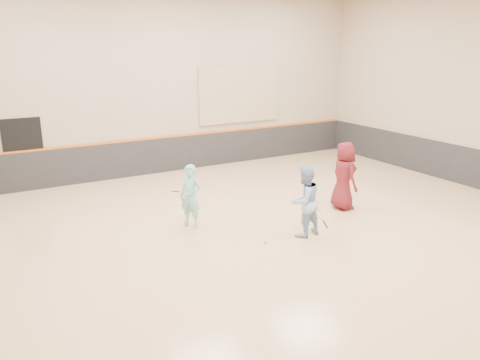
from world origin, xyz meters
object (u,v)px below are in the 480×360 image
instructor (304,201)px  young_man (344,176)px  spare_racket (165,190)px  girl (191,196)px

instructor → young_man: young_man is taller
instructor → young_man: size_ratio=0.92×
spare_racket → young_man: bearing=-46.1°
spare_racket → girl: bearing=-98.9°
girl → spare_racket: girl is taller
girl → young_man: young_man is taller
girl → instructor: bearing=18.0°
instructor → spare_racket: 5.06m
girl → young_man: bearing=48.0°
instructor → spare_racket: bearing=-80.0°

